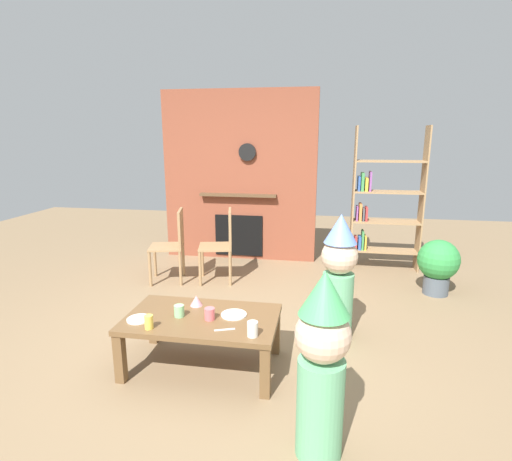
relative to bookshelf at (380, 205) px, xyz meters
name	(u,v)px	position (x,y,z in m)	size (l,w,h in m)	color
ground_plane	(231,346)	(-1.49, -2.40, -0.87)	(12.00, 12.00, 0.00)	#846B4C
brick_fireplace_feature	(240,177)	(-1.95, 0.20, 0.32)	(2.20, 0.28, 2.40)	brown
bookshelf	(380,205)	(0.00, 0.00, 0.00)	(0.90, 0.28, 1.90)	#9E7A51
coffee_table	(202,324)	(-1.64, -2.74, -0.51)	(1.16, 0.68, 0.42)	brown
paper_cup_near_left	(149,322)	(-1.96, -2.99, -0.40)	(0.06, 0.06, 0.10)	#F2CC4C
paper_cup_near_right	(179,311)	(-1.81, -2.77, -0.41)	(0.08, 0.08, 0.09)	#8CD18C
paper_cup_center	(210,314)	(-1.57, -2.78, -0.41)	(0.08, 0.08, 0.09)	#E5666B
paper_cup_far_left	(253,329)	(-1.20, -2.98, -0.40)	(0.08, 0.08, 0.11)	silver
paper_plate_front	(139,319)	(-2.09, -2.87, -0.45)	(0.18, 0.18, 0.01)	white
paper_plate_rear	(234,315)	(-1.40, -2.68, -0.45)	(0.20, 0.20, 0.01)	white
birthday_cake_slice	(196,301)	(-1.74, -2.55, -0.41)	(0.10, 0.10, 0.08)	pink
table_fork	(225,330)	(-1.41, -2.92, -0.45)	(0.15, 0.02, 0.01)	silver
child_with_cone_hat	(322,362)	(-0.73, -3.49, -0.29)	(0.30, 0.30, 1.10)	#66B27F
child_in_pink	(339,274)	(-0.60, -2.09, -0.28)	(0.31, 0.31, 1.13)	#66B27F
dining_chair_left	(174,241)	(-2.55, -0.94, -0.36)	(0.49, 0.49, 0.90)	#9E7A51
dining_chair_middle	(223,241)	(-1.95, -0.84, -0.36)	(0.48, 0.48, 0.90)	#9E7A51
potted_plant_tall	(438,264)	(0.56, -0.86, -0.51)	(0.46, 0.46, 0.64)	#4C5660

